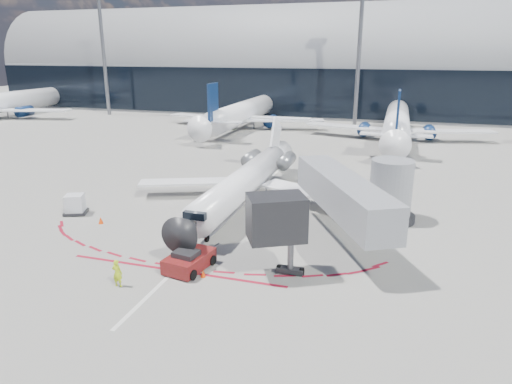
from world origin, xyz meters
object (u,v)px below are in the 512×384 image
(pushback_tug, at_px, (189,260))
(uld_container, at_px, (75,205))
(regional_jet, at_px, (248,179))
(ramp_worker, at_px, (117,273))

(pushback_tug, distance_m, uld_container, 14.40)
(regional_jet, bearing_deg, pushback_tug, -87.42)
(pushback_tug, bearing_deg, regional_jet, 101.98)
(regional_jet, height_order, ramp_worker, regional_jet)
(regional_jet, relative_size, uld_container, 11.63)
(pushback_tug, height_order, ramp_worker, ramp_worker)
(ramp_worker, relative_size, uld_container, 0.75)
(regional_jet, distance_m, ramp_worker, 16.63)
(uld_container, bearing_deg, pushback_tug, -49.00)
(pushback_tug, xyz_separation_m, uld_container, (-12.98, 6.23, 0.23))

